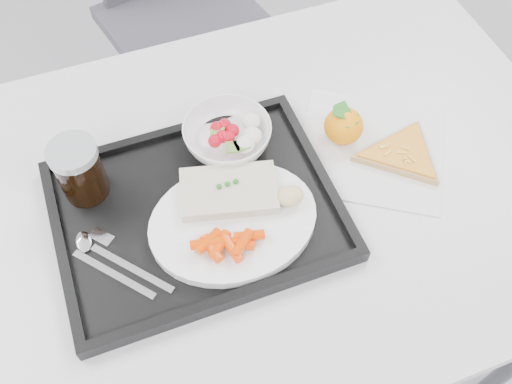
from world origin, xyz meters
TOP-DOWN VIEW (x-y plane):
  - table at (0.00, 0.30)m, footprint 1.20×0.80m
  - tray at (-0.09, 0.28)m, footprint 0.45×0.35m
  - dinner_plate at (-0.05, 0.24)m, footprint 0.27×0.27m
  - fish_fillet at (-0.04, 0.28)m, footprint 0.17×0.13m
  - bread_roll at (0.05, 0.24)m, footprint 0.04×0.04m
  - salad_bowl at (-0.00, 0.39)m, footprint 0.15×0.15m
  - cola_glass at (-0.25, 0.38)m, footprint 0.08×0.08m
  - cutlery at (-0.25, 0.25)m, footprint 0.14×0.16m
  - napkin at (0.24, 0.31)m, footprint 0.34×0.34m
  - tangerine at (0.20, 0.35)m, footprint 0.09×0.09m
  - pizza_slice at (0.28, 0.27)m, footprint 0.22×0.22m
  - carrot_pile at (-0.07, 0.19)m, footprint 0.12×0.07m
  - salad_contents at (0.01, 0.38)m, footprint 0.10×0.08m

SIDE VIEW (x-z plane):
  - table at x=0.00m, z-range 0.31..1.06m
  - napkin at x=0.24m, z-range 0.75..0.75m
  - tray at x=-0.09m, z-range 0.75..0.77m
  - pizza_slice at x=0.28m, z-range 0.75..0.77m
  - cutlery at x=-0.25m, z-range 0.76..0.77m
  - dinner_plate at x=-0.05m, z-range 0.77..0.78m
  - tangerine at x=0.20m, z-range 0.75..0.82m
  - salad_bowl at x=0.00m, z-range 0.77..0.81m
  - fish_fillet at x=-0.04m, z-range 0.78..0.81m
  - carrot_pile at x=-0.07m, z-range 0.78..0.81m
  - bread_roll at x=0.05m, z-range 0.78..0.81m
  - salad_contents at x=0.01m, z-range 0.79..0.81m
  - cola_glass at x=-0.25m, z-range 0.77..0.88m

